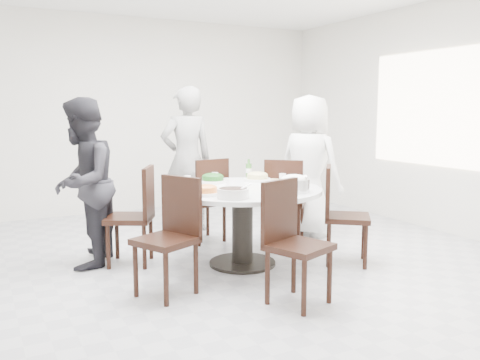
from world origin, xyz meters
name	(u,v)px	position (x,y,z in m)	size (l,w,h in m)	color
floor	(218,264)	(0.00, 0.00, 0.00)	(6.00, 6.00, 0.01)	#B1B2B7
wall_back	(130,115)	(0.00, 3.00, 1.40)	(6.00, 0.01, 2.80)	silver
wall_right	(443,117)	(3.00, 0.00, 1.40)	(0.01, 6.00, 2.80)	silver
window	(442,108)	(2.98, 0.00, 1.50)	(0.04, 2.20, 1.40)	white
dining_table	(242,227)	(0.20, -0.12, 0.38)	(1.50, 1.50, 0.75)	white
chair_ne	(286,201)	(1.03, 0.40, 0.47)	(0.42, 0.42, 0.95)	black
chair_n	(203,200)	(0.23, 0.87, 0.47)	(0.42, 0.42, 0.95)	black
chair_nw	(129,216)	(-0.75, 0.40, 0.47)	(0.42, 0.42, 0.95)	black
chair_sw	(165,238)	(-0.72, -0.56, 0.47)	(0.42, 0.42, 0.95)	black
chair_s	(299,244)	(0.12, -1.21, 0.47)	(0.42, 0.42, 0.95)	black
chair_se	(347,215)	(1.12, -0.55, 0.47)	(0.42, 0.42, 0.95)	black
diner_right	(309,166)	(1.44, 0.55, 0.83)	(0.81, 0.53, 1.66)	white
diner_middle	(187,160)	(0.25, 1.42, 0.88)	(0.64, 0.42, 1.76)	black
diner_left	(83,183)	(-1.15, 0.54, 0.80)	(0.78, 0.61, 1.60)	black
dish_greens	(213,179)	(0.10, 0.32, 0.79)	(0.28, 0.28, 0.07)	white
dish_pale	(257,177)	(0.56, 0.22, 0.79)	(0.28, 0.28, 0.07)	white
dish_orange	(189,185)	(-0.27, 0.06, 0.78)	(0.24, 0.24, 0.07)	white
dish_redbrown	(293,183)	(0.68, -0.27, 0.78)	(0.27, 0.27, 0.07)	white
dish_tofu	(206,191)	(-0.27, -0.33, 0.78)	(0.25, 0.25, 0.06)	white
rice_bowl	(294,185)	(0.51, -0.55, 0.81)	(0.28, 0.28, 0.12)	silver
soup_bowl	(233,193)	(-0.12, -0.57, 0.79)	(0.27, 0.27, 0.08)	white
beverage_bottle	(249,169)	(0.54, 0.37, 0.86)	(0.06, 0.06, 0.22)	#37702D
tea_cups	(214,176)	(0.20, 0.51, 0.79)	(0.07, 0.07, 0.08)	white
chopsticks	(210,179)	(0.18, 0.57, 0.76)	(0.24, 0.04, 0.01)	tan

